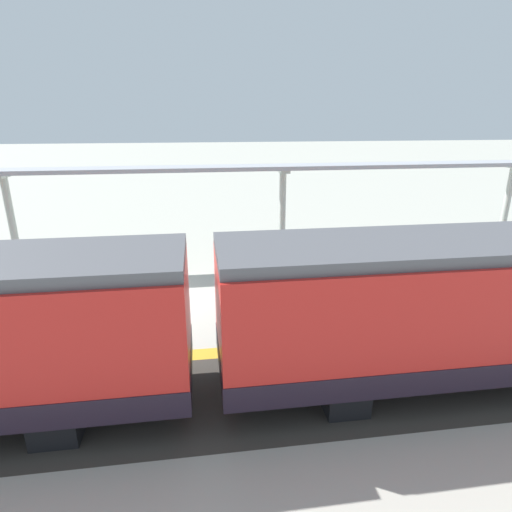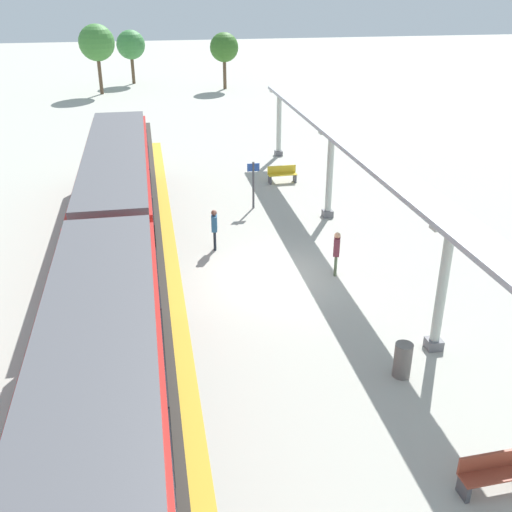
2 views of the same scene
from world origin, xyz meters
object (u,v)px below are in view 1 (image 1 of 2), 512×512
Objects in this scene: bench_near_end at (405,253)px; passenger_by_the_benches at (159,252)px; canopy_pillar_second at (282,215)px; canopy_pillar_third at (12,224)px; canopy_pillar_nearest at (506,208)px; trash_bin at (314,258)px; passenger_waiting_near_edge at (39,300)px.

passenger_by_the_benches is (-0.23, 10.08, 0.59)m from bench_near_end.
canopy_pillar_third is (0.00, 10.60, 0.00)m from canopy_pillar_second.
canopy_pillar_second reaches higher than bench_near_end.
trash_bin is (-1.44, 9.24, -1.47)m from canopy_pillar_nearest.
canopy_pillar_second is at bearing 77.09° from bench_near_end.
passenger_by_the_benches is at bearing 95.20° from canopy_pillar_nearest.
canopy_pillar_nearest is 9.47m from trash_bin.
canopy_pillar_nearest is at bearing -81.15° from trash_bin.
canopy_pillar_second and canopy_pillar_third have the same top height.
passenger_waiting_near_edge is at bearing 143.17° from passenger_by_the_benches.
canopy_pillar_third is 11.83m from trash_bin.
canopy_pillar_second is at bearing -74.45° from passenger_by_the_benches.
passenger_waiting_near_edge is 1.00× the size of passenger_by_the_benches.
canopy_pillar_third is 2.56× the size of bench_near_end.
passenger_waiting_near_edge is at bearing 123.94° from canopy_pillar_second.
trash_bin is (-0.28, 4.02, 0.05)m from bench_near_end.
bench_near_end is at bearing -86.09° from trash_bin.
bench_near_end is at bearing 102.57° from canopy_pillar_nearest.
canopy_pillar_second is (0.00, 10.29, 0.00)m from canopy_pillar_nearest.
bench_near_end is (-1.16, -15.67, -1.52)m from canopy_pillar_third.
bench_near_end is 0.92× the size of passenger_by_the_benches.
trash_bin is at bearing -97.04° from canopy_pillar_third.
canopy_pillar_third is at bearing 85.76° from bench_near_end.
passenger_by_the_benches is at bearing 89.58° from trash_bin.
canopy_pillar_second is 5.28m from passenger_by_the_benches.
bench_near_end is 10.10m from passenger_by_the_benches.
passenger_waiting_near_edge is (-4.22, 13.07, 0.59)m from bench_near_end.
passenger_waiting_near_edge is at bearing 107.89° from bench_near_end.
passenger_waiting_near_edge and passenger_by_the_benches have the same top height.
canopy_pillar_nearest reaches higher than bench_near_end.
bench_near_end is (-1.16, 5.22, -1.52)m from canopy_pillar_nearest.
bench_near_end is at bearing -72.11° from passenger_waiting_near_edge.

